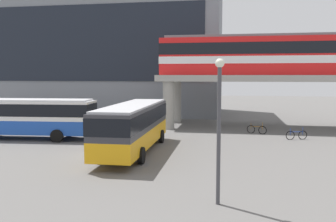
# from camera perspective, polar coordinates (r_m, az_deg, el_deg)

# --- Properties ---
(ground_plane) EXTENTS (120.00, 120.00, 0.00)m
(ground_plane) POSITION_cam_1_polar(r_m,az_deg,el_deg) (32.64, -4.04, -3.37)
(ground_plane) COLOR #605E5B
(station_building) EXTENTS (31.49, 13.06, 16.32)m
(station_building) POSITION_cam_1_polar(r_m,az_deg,el_deg) (51.29, -9.81, 9.01)
(station_building) COLOR slate
(station_building) RESTS_ON ground_plane
(elevated_platform) EXTENTS (27.00, 6.42, 5.14)m
(elevated_platform) POSITION_cam_1_polar(r_m,az_deg,el_deg) (36.76, 20.07, 4.20)
(elevated_platform) COLOR #9E9B93
(elevated_platform) RESTS_ON ground_plane
(train) EXTENTS (24.81, 2.96, 3.84)m
(train) POSITION_cam_1_polar(r_m,az_deg,el_deg) (36.64, 18.60, 8.50)
(train) COLOR red
(train) RESTS_ON elevated_platform
(bus_main) EXTENTS (2.89, 11.08, 3.22)m
(bus_main) POSITION_cam_1_polar(r_m,az_deg,el_deg) (24.09, -5.46, -1.85)
(bus_main) COLOR orange
(bus_main) RESTS_ON ground_plane
(bus_secondary) EXTENTS (11.20, 3.35, 3.22)m
(bus_secondary) POSITION_cam_1_polar(r_m,az_deg,el_deg) (31.17, -21.57, -0.50)
(bus_secondary) COLOR #1E4CB2
(bus_secondary) RESTS_ON ground_plane
(bicycle_brown) EXTENTS (1.69, 0.71, 1.04)m
(bicycle_brown) POSITION_cam_1_polar(r_m,az_deg,el_deg) (32.77, 13.85, -2.85)
(bicycle_brown) COLOR black
(bicycle_brown) RESTS_ON ground_plane
(bicycle_blue) EXTENTS (1.73, 0.57, 1.04)m
(bicycle_blue) POSITION_cam_1_polar(r_m,az_deg,el_deg) (30.68, 19.66, -3.60)
(bicycle_blue) COLOR black
(bicycle_blue) RESTS_ON ground_plane
(lamp_post) EXTENTS (0.36, 0.36, 5.79)m
(lamp_post) POSITION_cam_1_polar(r_m,az_deg,el_deg) (14.23, 8.07, -1.21)
(lamp_post) COLOR #3F3F44
(lamp_post) RESTS_ON ground_plane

